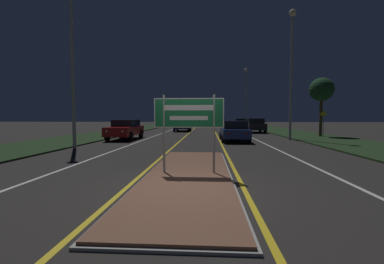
{
  "coord_description": "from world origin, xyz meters",
  "views": [
    {
      "loc": [
        0.54,
        -6.06,
        1.72
      ],
      "look_at": [
        0.0,
        2.83,
        1.19
      ],
      "focal_mm": 24.0,
      "sensor_mm": 36.0,
      "label": 1
    }
  ],
  "objects": [
    {
      "name": "car_receding_2",
      "position": [
        5.62,
        34.03,
        0.76
      ],
      "size": [
        2.01,
        4.47,
        1.44
      ],
      "color": "black",
      "rests_on": "ground_plane"
    },
    {
      "name": "verge_left",
      "position": [
        -9.5,
        20.0,
        0.04
      ],
      "size": [
        5.0,
        100.0,
        0.08
      ],
      "color": "#1E3319",
      "rests_on": "ground_plane"
    },
    {
      "name": "centre_line_yellow_right",
      "position": [
        1.41,
        25.0,
        0.0
      ],
      "size": [
        0.12,
        70.0,
        0.01
      ],
      "color": "gold",
      "rests_on": "ground_plane"
    },
    {
      "name": "car_approaching_1",
      "position": [
        -2.46,
        24.73,
        0.73
      ],
      "size": [
        1.84,
        4.78,
        1.34
      ],
      "color": "navy",
      "rests_on": "ground_plane"
    },
    {
      "name": "centre_line_yellow_left",
      "position": [
        -1.41,
        25.0,
        0.0
      ],
      "size": [
        0.12,
        70.0,
        0.01
      ],
      "color": "gold",
      "rests_on": "ground_plane"
    },
    {
      "name": "edge_line_white_right",
      "position": [
        7.2,
        25.0,
        0.0
      ],
      "size": [
        0.1,
        70.0,
        0.01
      ],
      "color": "silver",
      "rests_on": "ground_plane"
    },
    {
      "name": "median_island",
      "position": [
        0.0,
        1.33,
        0.04
      ],
      "size": [
        2.45,
        8.63,
        0.1
      ],
      "color": "#999993",
      "rests_on": "ground_plane"
    },
    {
      "name": "streetlight_left_near",
      "position": [
        -6.65,
        7.35,
        5.28
      ],
      "size": [
        0.45,
        0.45,
        8.78
      ],
      "color": "#9E9E99",
      "rests_on": "ground_plane"
    },
    {
      "name": "ground_plane",
      "position": [
        0.0,
        0.0,
        0.0
      ],
      "size": [
        160.0,
        160.0,
        0.0
      ],
      "primitive_type": "plane",
      "color": "#282623"
    },
    {
      "name": "highway_sign",
      "position": [
        0.0,
        1.32,
        1.71
      ],
      "size": [
        2.02,
        0.07,
        2.26
      ],
      "color": "#9E9E99",
      "rests_on": "median_island"
    },
    {
      "name": "car_receding_0",
      "position": [
        2.42,
        12.29,
        0.75
      ],
      "size": [
        1.91,
        4.66,
        1.44
      ],
      "color": "navy",
      "rests_on": "ground_plane"
    },
    {
      "name": "car_receding_1",
      "position": [
        5.68,
        22.29,
        0.81
      ],
      "size": [
        1.97,
        4.19,
        1.55
      ],
      "color": "black",
      "rests_on": "ground_plane"
    },
    {
      "name": "edge_line_white_left",
      "position": [
        -7.2,
        25.0,
        0.0
      ],
      "size": [
        0.1,
        70.0,
        0.01
      ],
      "color": "silver",
      "rests_on": "ground_plane"
    },
    {
      "name": "streetlight_right_near",
      "position": [
        6.66,
        13.32,
        6.03
      ],
      "size": [
        0.52,
        0.52,
        9.47
      ],
      "color": "#9E9E99",
      "rests_on": "ground_plane"
    },
    {
      "name": "verge_right",
      "position": [
        9.5,
        20.0,
        0.04
      ],
      "size": [
        5.0,
        100.0,
        0.08
      ],
      "color": "#1E3319",
      "rests_on": "ground_plane"
    },
    {
      "name": "streetlight_right_far",
      "position": [
        6.6,
        35.74,
        5.98
      ],
      "size": [
        0.51,
        0.51,
        9.5
      ],
      "color": "#9E9E99",
      "rests_on": "ground_plane"
    },
    {
      "name": "lane_line_white_left",
      "position": [
        -4.2,
        25.0,
        0.0
      ],
      "size": [
        0.12,
        70.0,
        0.01
      ],
      "color": "silver",
      "rests_on": "ground_plane"
    },
    {
      "name": "lane_line_white_right",
      "position": [
        4.2,
        25.0,
        0.0
      ],
      "size": [
        0.12,
        70.0,
        0.01
      ],
      "color": "silver",
      "rests_on": "ground_plane"
    },
    {
      "name": "roadside_palm_right",
      "position": [
        10.07,
        16.2,
        3.96
      ],
      "size": [
        1.96,
        1.96,
        4.91
      ],
      "color": "#4C3823",
      "rests_on": "verge_right"
    },
    {
      "name": "warning_sign",
      "position": [
        10.24,
        16.07,
        1.4
      ],
      "size": [
        0.6,
        0.06,
        2.18
      ],
      "color": "#9E9E99",
      "rests_on": "verge_right"
    },
    {
      "name": "car_approaching_0",
      "position": [
        -5.72,
        13.13,
        0.79
      ],
      "size": [
        1.9,
        4.58,
        1.49
      ],
      "color": "maroon",
      "rests_on": "ground_plane"
    }
  ]
}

